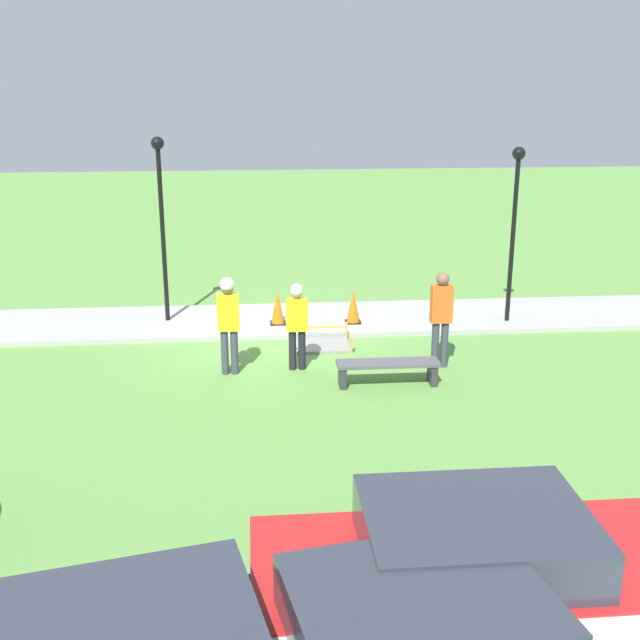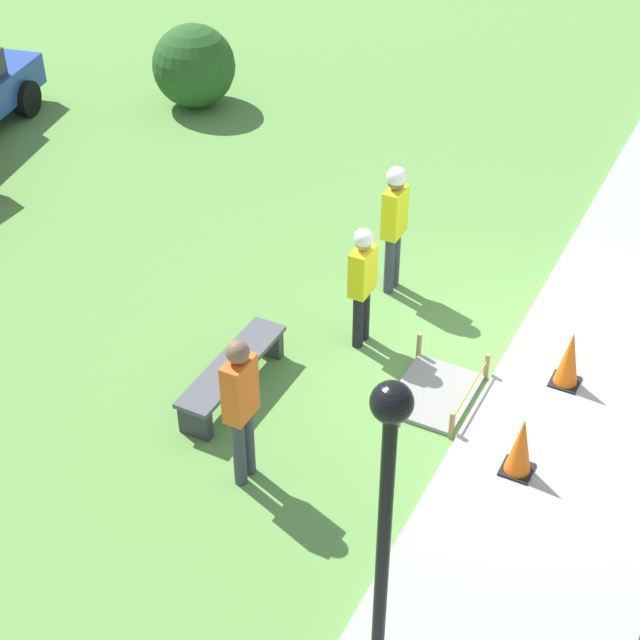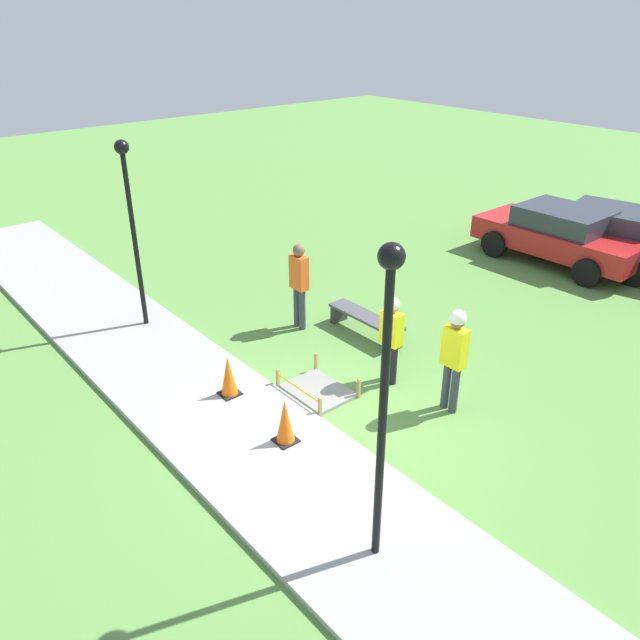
% 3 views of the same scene
% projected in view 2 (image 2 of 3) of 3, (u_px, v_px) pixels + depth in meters
% --- Properties ---
extents(ground_plane, '(60.00, 60.00, 0.00)m').
position_uv_depth(ground_plane, '(502.00, 363.00, 12.25)').
color(ground_plane, '#5B8E42').
extents(sidewalk, '(28.00, 2.43, 0.10)m').
position_uv_depth(sidewalk, '(599.00, 389.00, 11.77)').
color(sidewalk, '#9E9E99').
rests_on(sidewalk, ground_plane).
extents(wet_concrete_patch, '(1.22, 0.94, 0.38)m').
position_uv_depth(wet_concrete_patch, '(434.00, 393.00, 11.73)').
color(wet_concrete_patch, gray).
rests_on(wet_concrete_patch, ground_plane).
extents(traffic_cone_near_patch, '(0.34, 0.34, 0.75)m').
position_uv_depth(traffic_cone_near_patch, '(521.00, 446.00, 10.41)').
color(traffic_cone_near_patch, black).
rests_on(traffic_cone_near_patch, sidewalk).
extents(traffic_cone_far_patch, '(0.34, 0.34, 0.76)m').
position_uv_depth(traffic_cone_far_patch, '(569.00, 358.00, 11.57)').
color(traffic_cone_far_patch, black).
rests_on(traffic_cone_far_patch, sidewalk).
extents(park_bench, '(1.85, 0.44, 0.45)m').
position_uv_depth(park_bench, '(233.00, 371.00, 11.62)').
color(park_bench, '#2D2D33').
rests_on(park_bench, ground_plane).
extents(worker_supervisor, '(0.40, 0.27, 1.87)m').
position_uv_depth(worker_supervisor, '(394.00, 217.00, 12.87)').
color(worker_supervisor, '#383D47').
rests_on(worker_supervisor, ground_plane).
extents(worker_assistant, '(0.40, 0.24, 1.69)m').
position_uv_depth(worker_assistant, '(362.00, 278.00, 12.00)').
color(worker_assistant, black).
rests_on(worker_assistant, ground_plane).
extents(bystander_in_orange_shirt, '(0.40, 0.25, 1.87)m').
position_uv_depth(bystander_in_orange_shirt, '(241.00, 403.00, 10.05)').
color(bystander_in_orange_shirt, '#383D47').
rests_on(bystander_in_orange_shirt, ground_plane).
extents(lamppost_far, '(0.28, 0.28, 3.83)m').
position_uv_depth(lamppost_far, '(384.00, 531.00, 6.70)').
color(lamppost_far, black).
rests_on(lamppost_far, sidewalk).
extents(shrub_rounded_near, '(1.52, 1.52, 1.52)m').
position_uv_depth(shrub_rounded_near, '(194.00, 66.00, 17.86)').
color(shrub_rounded_near, '#285623').
rests_on(shrub_rounded_near, ground_plane).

